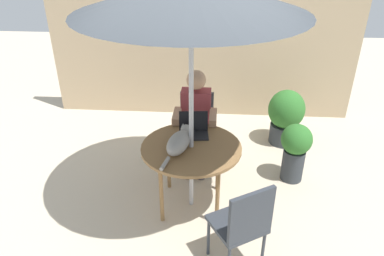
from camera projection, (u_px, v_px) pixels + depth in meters
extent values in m
plane|color=beige|center=(191.00, 204.00, 3.92)|extent=(14.00, 14.00, 0.00)
cube|color=tan|center=(202.00, 56.00, 5.40)|extent=(4.50, 0.08, 1.85)
cylinder|color=olive|center=(191.00, 148.00, 3.57)|extent=(0.99, 0.99, 0.03)
cylinder|color=olive|center=(218.00, 163.00, 3.97)|extent=(0.04, 0.04, 0.70)
cylinder|color=olive|center=(168.00, 161.00, 4.01)|extent=(0.04, 0.04, 0.70)
cylinder|color=olive|center=(161.00, 193.00, 3.53)|extent=(0.04, 0.04, 0.70)
cylinder|color=olive|center=(218.00, 196.00, 3.50)|extent=(0.04, 0.04, 0.70)
cylinder|color=#B7B7BC|center=(191.00, 115.00, 3.40)|extent=(0.04, 0.04, 2.13)
cube|color=#33383F|center=(196.00, 133.00, 4.38)|extent=(0.40, 0.40, 0.04)
cube|color=#33383F|center=(197.00, 109.00, 4.42)|extent=(0.40, 0.04, 0.44)
cylinder|color=#33383F|center=(210.00, 143.00, 4.63)|extent=(0.03, 0.03, 0.42)
cylinder|color=#33383F|center=(183.00, 142.00, 4.65)|extent=(0.03, 0.03, 0.42)
cylinder|color=#33383F|center=(181.00, 156.00, 4.35)|extent=(0.03, 0.03, 0.42)
cylinder|color=#33383F|center=(209.00, 157.00, 4.33)|extent=(0.03, 0.03, 0.42)
cube|color=#33383F|center=(237.00, 224.00, 3.04)|extent=(0.55, 0.55, 0.04)
cube|color=#33383F|center=(251.00, 216.00, 2.79)|extent=(0.36, 0.24, 0.44)
cylinder|color=#33383F|center=(263.00, 250.00, 3.09)|extent=(0.03, 0.03, 0.42)
cylinder|color=#33383F|center=(241.00, 224.00, 3.35)|extent=(0.03, 0.03, 0.42)
cylinder|color=#33383F|center=(208.00, 237.00, 3.22)|extent=(0.03, 0.03, 0.42)
cube|color=maroon|center=(196.00, 112.00, 4.24)|extent=(0.34, 0.20, 0.54)
sphere|color=tan|center=(196.00, 80.00, 4.04)|extent=(0.22, 0.22, 0.22)
cube|color=#383842|center=(188.00, 134.00, 4.22)|extent=(0.12, 0.30, 0.12)
cylinder|color=#383842|center=(187.00, 161.00, 4.22)|extent=(0.10, 0.10, 0.45)
cube|color=#383842|center=(202.00, 135.00, 4.21)|extent=(0.12, 0.30, 0.12)
cylinder|color=#383842|center=(201.00, 162.00, 4.21)|extent=(0.10, 0.10, 0.45)
cube|color=tan|center=(177.00, 116.00, 4.04)|extent=(0.08, 0.32, 0.08)
cube|color=tan|center=(213.00, 117.00, 4.01)|extent=(0.08, 0.32, 0.08)
cube|color=black|center=(194.00, 135.00, 3.75)|extent=(0.32, 0.25, 0.02)
cube|color=black|center=(193.00, 121.00, 3.79)|extent=(0.30, 0.09, 0.20)
cube|color=black|center=(193.00, 120.00, 3.79)|extent=(0.30, 0.08, 0.20)
ellipsoid|color=gray|center=(178.00, 143.00, 3.46)|extent=(0.28, 0.43, 0.17)
sphere|color=gray|center=(186.00, 130.00, 3.64)|extent=(0.11, 0.11, 0.11)
ellipsoid|color=white|center=(182.00, 141.00, 3.57)|extent=(0.14, 0.14, 0.09)
cylinder|color=gray|center=(165.00, 163.00, 3.26)|extent=(0.08, 0.18, 0.04)
cone|color=gray|center=(189.00, 126.00, 3.61)|extent=(0.04, 0.04, 0.03)
cone|color=gray|center=(183.00, 125.00, 3.62)|extent=(0.04, 0.04, 0.03)
cylinder|color=#33383D|center=(283.00, 133.00, 4.98)|extent=(0.38, 0.38, 0.27)
ellipsoid|color=#2D6B28|center=(287.00, 109.00, 4.80)|extent=(0.48, 0.48, 0.53)
cylinder|color=#33383D|center=(293.00, 165.00, 4.22)|extent=(0.25, 0.25, 0.39)
ellipsoid|color=#2D6B28|center=(297.00, 139.00, 4.06)|extent=(0.35, 0.35, 0.35)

